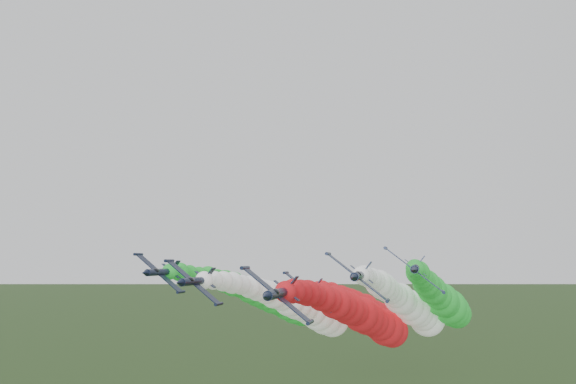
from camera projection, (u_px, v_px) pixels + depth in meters
name	position (u px, v px, depth m)	size (l,w,h in m)	color
jet_lead	(366.00, 318.00, 108.84)	(17.00, 77.20, 18.79)	black
jet_inner_left	(307.00, 309.00, 127.07)	(17.56, 77.76, 19.34)	black
jet_inner_right	(410.00, 307.00, 119.62)	(17.52, 77.72, 19.30)	black
jet_outer_left	(272.00, 299.00, 136.60)	(17.16, 77.36, 18.94)	black
jet_outer_right	(443.00, 301.00, 123.99)	(16.95, 77.15, 18.73)	black
jet_trail	(371.00, 312.00, 138.19)	(17.23, 77.43, 19.01)	black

